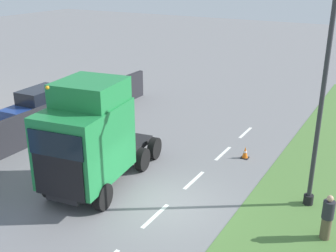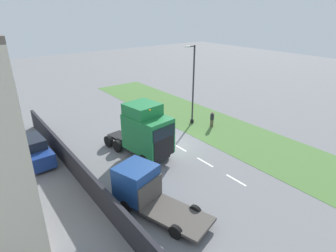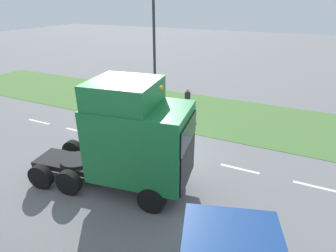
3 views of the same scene
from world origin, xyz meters
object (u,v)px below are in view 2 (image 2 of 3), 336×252
lorry_cab (145,131)px  pedestrian (212,119)px  traffic_cone_lead (150,120)px  flatbed_truck (143,187)px  lamp_post (193,89)px  parked_car (34,151)px

lorry_cab → pedestrian: lorry_cab is taller
lorry_cab → pedestrian: (-8.93, -1.25, -1.48)m
pedestrian → traffic_cone_lead: 6.62m
flatbed_truck → lamp_post: size_ratio=0.79×
lorry_cab → parked_car: (7.50, -4.57, -1.25)m
parked_car → lorry_cab: bearing=145.8°
flatbed_truck → parked_car: (3.91, -9.76, -0.37)m
parked_car → lamp_post: size_ratio=0.57×
flatbed_truck → lamp_post: 14.41m
lorry_cab → traffic_cone_lead: 7.71m
lorry_cab → lamp_post: 8.64m
lorry_cab → parked_car: 8.87m
parked_car → lamp_post: bearing=172.2°
traffic_cone_lead → lamp_post: bearing=141.5°
lorry_cab → flatbed_truck: bearing=47.4°
lorry_cab → lamp_post: bearing=-165.7°
parked_car → lamp_post: 15.68m
pedestrian → flatbed_truck: bearing=27.2°
flatbed_truck → lamp_post: bearing=19.2°
traffic_cone_lead → pedestrian: bearing=133.7°
lorry_cab → pedestrian: bearing=-179.9°
lamp_post → pedestrian: 3.67m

